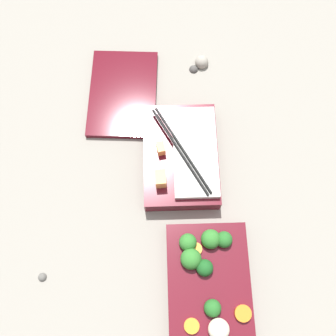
% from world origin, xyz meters
% --- Properties ---
extents(ground_plane, '(3.00, 3.00, 0.00)m').
position_xyz_m(ground_plane, '(0.00, 0.00, 0.00)').
color(ground_plane, gray).
extents(bento_tray_vegetable, '(0.21, 0.15, 0.07)m').
position_xyz_m(bento_tray_vegetable, '(-0.13, -0.01, 0.02)').
color(bento_tray_vegetable, '#510F19').
rests_on(bento_tray_vegetable, ground_plane).
extents(bento_tray_rice, '(0.21, 0.15, 0.07)m').
position_xyz_m(bento_tray_rice, '(0.11, 0.02, 0.02)').
color(bento_tray_rice, '#510F19').
rests_on(bento_tray_rice, ground_plane).
extents(bento_lid, '(0.22, 0.16, 0.01)m').
position_xyz_m(bento_lid, '(0.27, 0.15, 0.01)').
color(bento_lid, '#510F19').
rests_on(bento_lid, ground_plane).
extents(pebble_0, '(0.03, 0.03, 0.03)m').
position_xyz_m(pebble_0, '(0.34, -0.03, 0.01)').
color(pebble_0, gray).
rests_on(pebble_0, ground_plane).
extents(pebble_1, '(0.02, 0.02, 0.02)m').
position_xyz_m(pebble_1, '(-0.12, 0.29, 0.00)').
color(pebble_1, '#595651').
rests_on(pebble_1, ground_plane).
extents(pebble_2, '(0.02, 0.02, 0.02)m').
position_xyz_m(pebble_2, '(0.33, -0.01, 0.00)').
color(pebble_2, '#474442').
rests_on(pebble_2, ground_plane).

